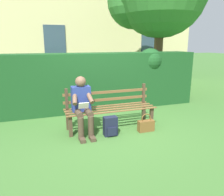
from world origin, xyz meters
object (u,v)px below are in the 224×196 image
(park_bench, at_px, (109,108))
(handbag, at_px, (146,125))
(backpack, at_px, (110,126))
(person_seated, at_px, (82,104))

(park_bench, xyz_separation_m, handbag, (-0.65, 0.50, -0.31))
(park_bench, relative_size, backpack, 5.00)
(backpack, bearing_deg, park_bench, -106.30)
(park_bench, height_order, handbag, park_bench)
(park_bench, relative_size, person_seated, 1.67)
(person_seated, distance_m, backpack, 0.73)
(handbag, bearing_deg, person_seated, -14.37)
(park_bench, distance_m, handbag, 0.88)
(person_seated, bearing_deg, handbag, 165.63)
(person_seated, distance_m, handbag, 1.42)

